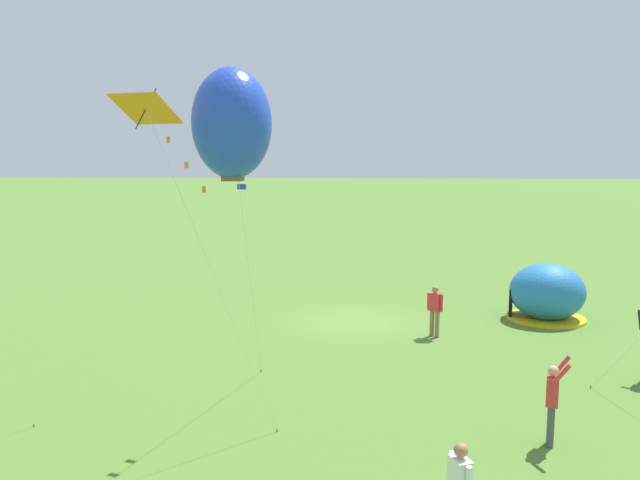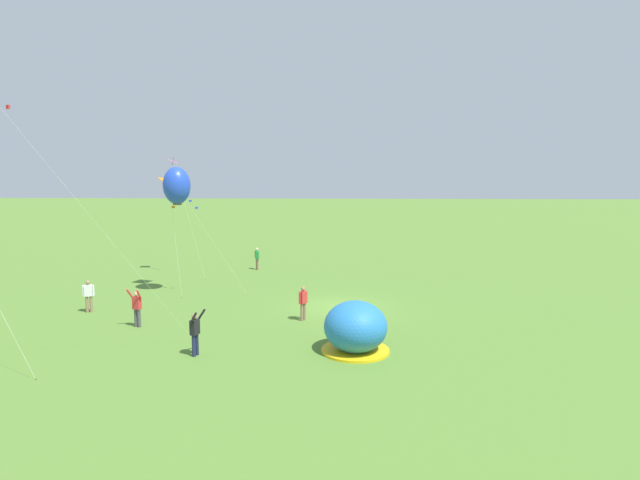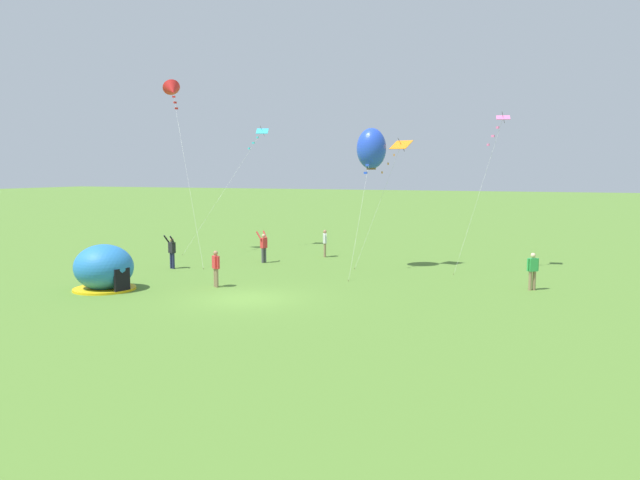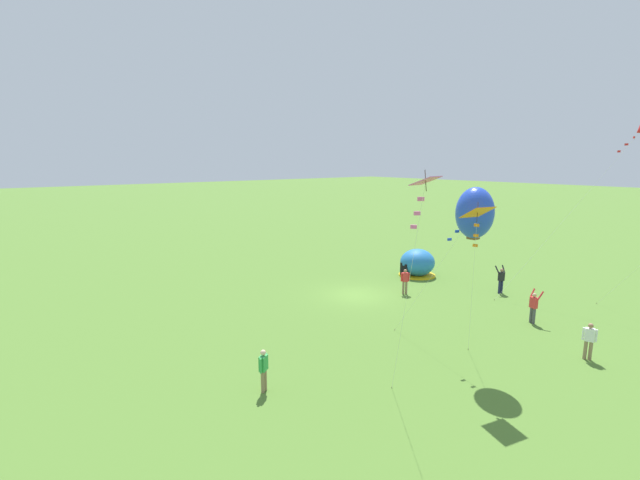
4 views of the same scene
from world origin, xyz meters
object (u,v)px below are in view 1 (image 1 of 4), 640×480
person_with_toddler (435,308)px  kite_orange (153,121)px  popup_tent (547,293)px  person_flying_kite (553,399)px  kite_blue (232,124)px

person_with_toddler → kite_orange: (6.34, 8.89, 5.69)m
popup_tent → kite_orange: (10.71, 11.43, 5.66)m
person_with_toddler → person_flying_kite: person_flying_kite is taller
person_with_toddler → kite_blue: 11.01m
popup_tent → kite_orange: size_ratio=0.39×
person_flying_kite → kite_orange: (7.89, 1.06, 5.66)m
kite_blue → person_flying_kite: bearing=-178.8°
kite_blue → popup_tent: bearing=-131.9°
popup_tent → kite_orange: 16.66m
person_flying_kite → kite_orange: 9.77m
person_with_toddler → person_flying_kite: (-1.55, 7.83, 0.03)m
popup_tent → kite_blue: 15.20m
popup_tent → person_flying_kite: (2.82, 10.37, 0.00)m
kite_orange → kite_blue: bearing=-144.6°
person_flying_kite → kite_blue: size_ratio=0.24×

